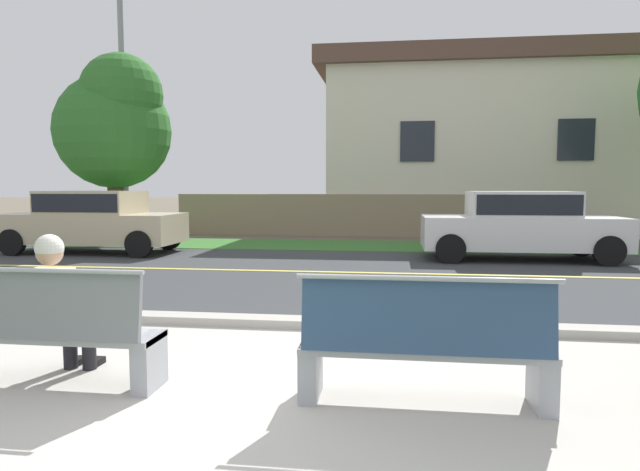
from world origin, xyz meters
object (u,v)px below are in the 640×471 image
at_px(shade_tree_far_left, 115,123).
at_px(seated_person_white, 59,302).
at_px(streetlamp, 126,88).
at_px(bench_right, 424,347).
at_px(car_beige_near, 93,219).
at_px(car_white_far, 520,222).
at_px(bench_left, 44,333).

bearing_deg(shade_tree_far_left, seated_person_white, -64.59).
bearing_deg(shade_tree_far_left, streetlamp, 64.02).
xyz_separation_m(bench_right, car_beige_near, (-7.63, 8.72, 0.40)).
distance_m(seated_person_white, shade_tree_far_left, 11.92).
distance_m(car_white_far, streetlamp, 11.24).
bearing_deg(car_white_far, seated_person_white, -123.23).
xyz_separation_m(seated_person_white, streetlamp, (-4.81, 10.81, 3.76)).
xyz_separation_m(seated_person_white, shade_tree_far_left, (-4.98, 10.48, 2.76)).
bearing_deg(car_white_far, bench_left, -122.81).
relative_size(seated_person_white, shade_tree_far_left, 0.24).
relative_size(bench_right, streetlamp, 0.24).
xyz_separation_m(car_beige_near, shade_tree_far_left, (-0.34, 1.93, 2.58)).
bearing_deg(car_beige_near, car_white_far, 0.00).
bearing_deg(seated_person_white, car_beige_near, 118.46).
bearing_deg(shade_tree_far_left, car_white_far, -10.33).
xyz_separation_m(car_white_far, streetlamp, (-10.41, 2.27, 3.59)).
relative_size(car_beige_near, streetlamp, 0.55).
height_order(bench_left, bench_right, same).
height_order(bench_left, car_beige_near, car_beige_near).
xyz_separation_m(bench_left, streetlamp, (-4.79, 10.99, 3.98)).
distance_m(bench_left, shade_tree_far_left, 12.12).
relative_size(bench_left, car_white_far, 0.43).
bearing_deg(car_beige_near, bench_left, -62.12).
relative_size(bench_right, car_beige_near, 0.43).
xyz_separation_m(car_beige_near, streetlamp, (-0.18, 2.27, 3.59)).
distance_m(car_beige_near, shade_tree_far_left, 3.24).
bearing_deg(bench_left, car_white_far, 57.19).
xyz_separation_m(bench_left, bench_right, (3.02, 0.00, 0.00)).
xyz_separation_m(car_white_far, shade_tree_far_left, (-10.58, 1.93, 2.58)).
height_order(bench_right, car_beige_near, car_beige_near).
bearing_deg(streetlamp, bench_left, -66.44).
bearing_deg(streetlamp, car_white_far, -12.27).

